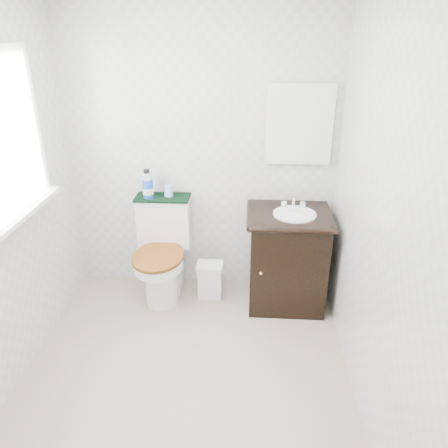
# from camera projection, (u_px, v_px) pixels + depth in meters

# --- Properties ---
(floor) EXTENTS (2.40, 2.40, 0.00)m
(floor) POSITION_uv_depth(u_px,v_px,m) (186.00, 374.00, 2.96)
(floor) COLOR #ADA58C
(floor) RESTS_ON ground
(wall_back) EXTENTS (2.40, 0.00, 2.40)m
(wall_back) POSITION_uv_depth(u_px,v_px,m) (201.00, 154.00, 3.54)
(wall_back) COLOR silver
(wall_back) RESTS_ON ground
(wall_front) EXTENTS (2.40, 0.00, 2.40)m
(wall_front) POSITION_uv_depth(u_px,v_px,m) (120.00, 362.00, 1.37)
(wall_front) COLOR silver
(wall_front) RESTS_ON ground
(wall_right) EXTENTS (0.00, 2.40, 2.40)m
(wall_right) POSITION_uv_depth(u_px,v_px,m) (377.00, 216.00, 2.40)
(wall_right) COLOR silver
(wall_right) RESTS_ON ground
(window) EXTENTS (0.02, 0.70, 0.90)m
(window) POSITION_uv_depth(u_px,v_px,m) (4.00, 137.00, 2.59)
(window) COLOR white
(window) RESTS_ON wall_left
(mirror) EXTENTS (0.50, 0.02, 0.60)m
(mirror) POSITION_uv_depth(u_px,v_px,m) (299.00, 125.00, 3.38)
(mirror) COLOR silver
(mirror) RESTS_ON wall_back
(toilet) EXTENTS (0.46, 0.64, 0.85)m
(toilet) POSITION_uv_depth(u_px,v_px,m) (163.00, 256.00, 3.70)
(toilet) COLOR white
(toilet) RESTS_ON floor
(vanity) EXTENTS (0.65, 0.56, 0.92)m
(vanity) POSITION_uv_depth(u_px,v_px,m) (288.00, 257.00, 3.56)
(vanity) COLOR black
(vanity) RESTS_ON floor
(trash_bin) EXTENTS (0.22, 0.18, 0.32)m
(trash_bin) POSITION_uv_depth(u_px,v_px,m) (210.00, 280.00, 3.75)
(trash_bin) COLOR white
(trash_bin) RESTS_ON floor
(towel) EXTENTS (0.45, 0.22, 0.02)m
(towel) POSITION_uv_depth(u_px,v_px,m) (163.00, 198.00, 3.61)
(towel) COLOR black
(towel) RESTS_ON toilet
(mouthwash_bottle) EXTENTS (0.08, 0.08, 0.24)m
(mouthwash_bottle) POSITION_uv_depth(u_px,v_px,m) (148.00, 185.00, 3.54)
(mouthwash_bottle) COLOR blue
(mouthwash_bottle) RESTS_ON towel
(cup) EXTENTS (0.07, 0.07, 0.09)m
(cup) POSITION_uv_depth(u_px,v_px,m) (169.00, 190.00, 3.60)
(cup) COLOR #8FBFEA
(cup) RESTS_ON towel
(soap_bar) EXTENTS (0.07, 0.04, 0.02)m
(soap_bar) POSITION_uv_depth(u_px,v_px,m) (284.00, 207.00, 3.49)
(soap_bar) COLOR teal
(soap_bar) RESTS_ON vanity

